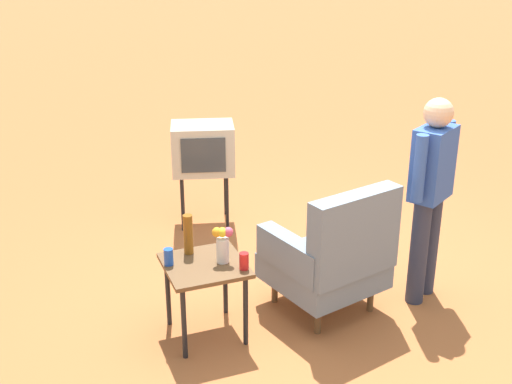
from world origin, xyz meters
The scene contains 9 objects.
ground_plane centered at (0.00, 0.00, 0.00)m, with size 60.00×60.00×0.00m, color #AD6033.
armchair centered at (0.10, 0.09, 0.50)m, with size 0.92×0.94×1.06m.
side_table centered at (1.08, 0.02, 0.50)m, with size 0.56×0.56×0.58m.
tv_on_stand centered at (0.51, -1.88, 0.78)m, with size 0.70×0.59×1.03m.
person_standing centered at (-0.69, 0.13, 0.94)m, with size 0.50×0.37×1.64m.
soda_can_blue centered at (1.32, -0.05, 0.64)m, with size 0.07×0.07×0.12m, color blue.
soda_can_red centered at (0.85, 0.20, 0.64)m, with size 0.07×0.07×0.12m, color red.
bottle_tall_amber centered at (1.14, -0.17, 0.73)m, with size 0.07×0.07×0.30m, color brown.
flower_vase centered at (0.95, 0.04, 0.73)m, with size 0.15×0.10×0.27m.
Camera 1 is at (2.21, 3.96, 2.75)m, focal length 45.78 mm.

